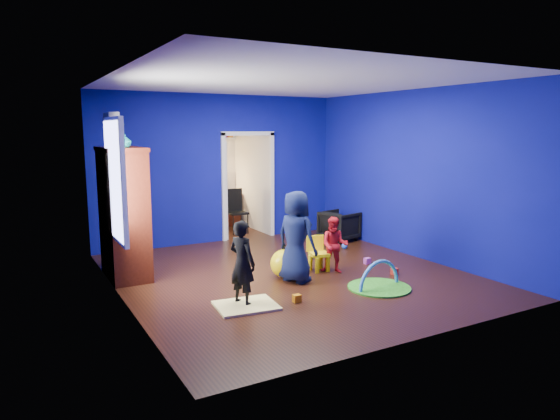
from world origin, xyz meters
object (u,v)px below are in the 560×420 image
vase (124,141)px  play_mat (379,287)px  tv_armoire (124,213)px  child_navy (296,237)px  folding_chair (237,212)px  child_black (242,263)px  toddler_red (335,245)px  study_desk (220,210)px  armchair (339,226)px  crt_tv (126,210)px  kid_chair (319,255)px  hopper_ball (285,264)px

vase → play_mat: bearing=-34.2°
tv_armoire → play_mat: (2.99, -2.33, -0.97)m
child_navy → folding_chair: size_ratio=1.46×
child_black → toddler_red: (1.86, 0.63, -0.11)m
study_desk → folding_chair: (0.00, -0.96, 0.09)m
tv_armoire → play_mat: 3.91m
armchair → tv_armoire: size_ratio=0.34×
crt_tv → folding_chair: 3.57m
folding_chair → study_desk: bearing=90.0°
toddler_red → child_navy: bearing=-132.9°
child_navy → kid_chair: bearing=-84.8°
hopper_ball → folding_chair: (0.74, 3.38, 0.24)m
tv_armoire → kid_chair: bearing=-23.0°
tv_armoire → study_desk: size_ratio=2.23×
vase → tv_armoire: size_ratio=0.10×
play_mat → vase: bearing=145.8°
tv_armoire → child_black: bearing=-62.8°
kid_chair → play_mat: 1.21m
toddler_red → crt_tv: 3.21m
play_mat → folding_chair: folding_chair is taller
play_mat → folding_chair: size_ratio=0.96×
armchair → folding_chair: bearing=27.9°
armchair → toddler_red: (-1.43, -1.85, 0.14)m
folding_chair → toddler_red: bearing=-88.9°
kid_chair → play_mat: size_ratio=0.57×
child_black → kid_chair: 1.93m
tv_armoire → kid_chair: 3.06m
hopper_ball → toddler_red: bearing=-10.0°
crt_tv → tv_armoire: bearing=180.0°
child_navy → tv_armoire: bearing=33.9°
child_black → crt_tv: size_ratio=1.56×
child_black → hopper_ball: 1.35m
armchair → study_desk: bearing=15.6°
vase → tv_armoire: 1.12m
child_navy → toddler_red: bearing=-103.5°
toddler_red → folding_chair: 3.53m
child_black → study_desk: size_ratio=1.24×
play_mat → folding_chair: (-0.17, 4.49, 0.45)m
vase → hopper_ball: (2.08, -0.92, -1.84)m
vase → folding_chair: size_ratio=0.21×
hopper_ball → folding_chair: 3.47m
armchair → toddler_red: size_ratio=0.75×
toddler_red → hopper_ball: (-0.81, 0.14, -0.22)m
armchair → hopper_ball: armchair is taller
armchair → folding_chair: (-1.50, 1.67, 0.16)m
tv_armoire → crt_tv: tv_armoire is taller
kid_chair → study_desk: size_ratio=0.57×
child_black → folding_chair: bearing=-45.1°
armchair → child_black: child_black is taller
child_black → study_desk: bearing=-41.1°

